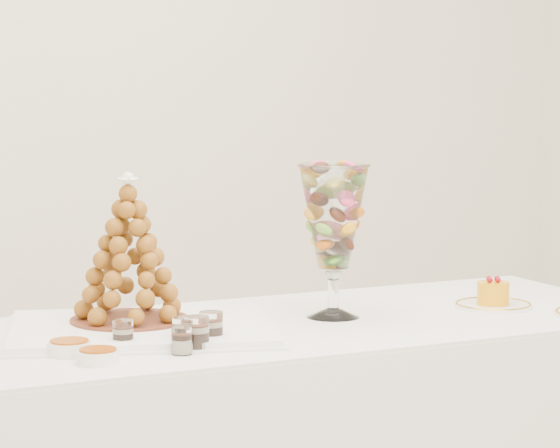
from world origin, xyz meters
TOP-DOWN VIEW (x-y plane):
  - lace_tray at (-0.28, 0.20)m, footprint 0.73×0.63m
  - macaron_vase at (0.22, 0.17)m, footprint 0.18×0.18m
  - cake_plate at (0.67, 0.11)m, footprint 0.20×0.20m
  - verrine_a at (-0.38, 0.06)m, footprint 0.06×0.06m
  - verrine_b at (-0.25, 0.03)m, footprint 0.05×0.05m
  - verrine_c at (-0.18, 0.02)m, footprint 0.07×0.07m
  - verrine_d at (-0.28, -0.06)m, footprint 0.06×0.06m
  - verrine_e at (-0.24, -0.04)m, footprint 0.06×0.06m
  - ramekin_back at (-0.51, 0.04)m, footprint 0.10×0.10m
  - ramekin_front at (-0.48, -0.07)m, footprint 0.09×0.09m
  - croquembouche at (-0.29, 0.25)m, footprint 0.30×0.30m
  - mousse_cake at (0.66, 0.10)m, footprint 0.09×0.09m

SIDE VIEW (x-z plane):
  - cake_plate at x=0.67m, z-range 0.71..0.72m
  - lace_tray at x=-0.28m, z-range 0.71..0.73m
  - ramekin_front at x=-0.48m, z-range 0.71..0.74m
  - ramekin_back at x=-0.51m, z-range 0.71..0.74m
  - verrine_d at x=-0.28m, z-range 0.71..0.77m
  - verrine_b at x=-0.25m, z-range 0.71..0.77m
  - verrine_a at x=-0.38m, z-range 0.71..0.77m
  - verrine_c at x=-0.18m, z-range 0.71..0.78m
  - verrine_e at x=-0.24m, z-range 0.71..0.79m
  - mousse_cake at x=0.66m, z-range 0.71..0.79m
  - croquembouche at x=-0.29m, z-range 0.73..1.09m
  - macaron_vase at x=0.22m, z-range 0.77..1.15m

